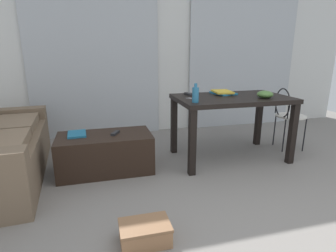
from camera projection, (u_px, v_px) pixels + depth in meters
ground_plane at (223, 177)px, 2.83m from camera, size 7.36×7.36×0.00m
wall_back at (173, 47)px, 4.27m from camera, size 6.25×0.10×2.64m
curtains at (174, 55)px, 4.23m from camera, size 4.27×0.03×2.40m
coffee_table at (105, 153)px, 2.94m from camera, size 0.99×0.52×0.41m
craft_table at (232, 105)px, 3.19m from camera, size 1.31×0.78×0.76m
wire_chair at (287, 111)px, 3.54m from camera, size 0.39×0.41×0.81m
bottle_near at (195, 94)px, 2.78m from camera, size 0.07×0.07×0.20m
bowl at (265, 94)px, 3.05m from camera, size 0.18×0.18×0.08m
book_stack at (223, 92)px, 3.33m from camera, size 0.27×0.33×0.04m
tv_remote_on_table at (189, 94)px, 3.25m from camera, size 0.08×0.15×0.03m
scissors at (192, 99)px, 3.01m from camera, size 0.10×0.12×0.00m
tv_remote_primary at (115, 133)px, 2.91m from camera, size 0.11×0.15×0.03m
magazine at (77, 134)px, 2.89m from camera, size 0.20×0.26×0.02m
shoebox at (145, 233)px, 1.86m from camera, size 0.34×0.23×0.15m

